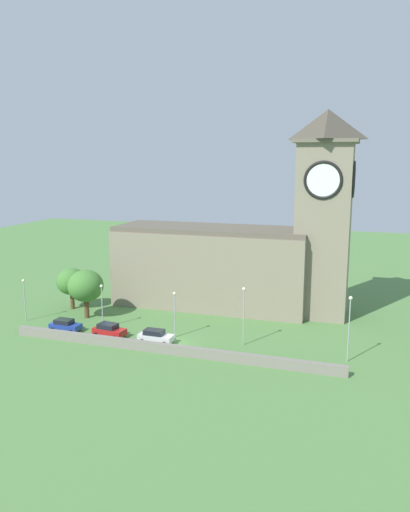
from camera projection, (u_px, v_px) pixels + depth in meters
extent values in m
plane|color=#517F42|center=(213.00, 311.00, 78.93)|extent=(200.00, 200.00, 0.00)
cube|color=gray|center=(212.00, 268.00, 81.17)|extent=(30.87, 11.50, 12.09)
cube|color=#5C5547|center=(212.00, 229.00, 79.97)|extent=(30.86, 10.61, 0.70)
cube|color=gray|center=(323.00, 231.00, 74.70)|extent=(7.79, 7.79, 25.63)
cube|color=#675F4F|center=(327.00, 141.00, 72.24)|extent=(9.04, 9.04, 0.50)
pyramid|color=#484338|center=(328.00, 124.00, 71.79)|extent=(8.18, 8.18, 4.23)
cylinder|color=white|center=(323.00, 180.00, 69.60)|extent=(4.93, 0.18, 4.93)
torus|color=black|center=(323.00, 180.00, 69.60)|extent=(5.37, 0.51, 5.37)
cylinder|color=white|center=(353.00, 179.00, 72.08)|extent=(0.18, 4.93, 4.93)
torus|color=black|center=(353.00, 179.00, 72.08)|extent=(0.51, 5.37, 5.37)
cube|color=gray|center=(167.00, 349.00, 61.41)|extent=(42.86, 0.70, 1.22)
cube|color=#233D9E|center=(66.00, 326.00, 69.48)|extent=(4.33, 1.91, 0.76)
cube|color=#1E232B|center=(64.00, 321.00, 69.42)|extent=(2.43, 1.66, 0.60)
cylinder|color=black|center=(79.00, 328.00, 69.92)|extent=(0.61, 0.34, 0.61)
cylinder|color=black|center=(71.00, 332.00, 68.22)|extent=(0.61, 0.34, 0.61)
cylinder|color=black|center=(61.00, 326.00, 70.88)|extent=(0.61, 0.34, 0.61)
cylinder|color=black|center=(53.00, 330.00, 69.18)|extent=(0.61, 0.34, 0.61)
cube|color=red|center=(109.00, 331.00, 67.27)|extent=(4.60, 2.45, 0.82)
cube|color=#1E232B|center=(108.00, 326.00, 67.23)|extent=(2.65, 1.99, 0.65)
cylinder|color=black|center=(123.00, 334.00, 67.59)|extent=(0.69, 0.43, 0.65)
cylinder|color=black|center=(114.00, 338.00, 65.86)|extent=(0.69, 0.43, 0.65)
cylinder|color=black|center=(105.00, 330.00, 68.84)|extent=(0.69, 0.43, 0.65)
cylinder|color=black|center=(96.00, 335.00, 67.11)|extent=(0.69, 0.43, 0.65)
cube|color=silver|center=(156.00, 338.00, 64.95)|extent=(4.55, 1.77, 0.81)
cube|color=#1E232B|center=(154.00, 332.00, 64.89)|extent=(2.55, 1.55, 0.64)
cylinder|color=black|center=(169.00, 340.00, 65.37)|extent=(0.65, 0.32, 0.64)
cylinder|color=black|center=(164.00, 344.00, 63.74)|extent=(0.65, 0.32, 0.64)
cylinder|color=black|center=(148.00, 337.00, 66.32)|extent=(0.65, 0.32, 0.64)
cylinder|color=black|center=(142.00, 341.00, 64.69)|extent=(0.65, 0.32, 0.64)
cylinder|color=#9EA0A5|center=(25.00, 302.00, 73.56)|extent=(0.14, 0.14, 5.82)
sphere|color=#F4EFCC|center=(23.00, 281.00, 72.98)|extent=(0.44, 0.44, 0.44)
cylinder|color=#9EA0A5|center=(102.00, 308.00, 70.37)|extent=(0.14, 0.14, 5.84)
sphere|color=#F4EFCC|center=(101.00, 286.00, 69.78)|extent=(0.44, 0.44, 0.44)
cylinder|color=#9EA0A5|center=(175.00, 316.00, 66.70)|extent=(0.14, 0.14, 5.79)
sphere|color=#F4EFCC|center=(174.00, 293.00, 66.11)|extent=(0.44, 0.44, 0.44)
cylinder|color=#9EA0A5|center=(244.00, 318.00, 63.66)|extent=(0.14, 0.14, 7.17)
sphere|color=#F4EFCC|center=(244.00, 289.00, 62.94)|extent=(0.44, 0.44, 0.44)
cylinder|color=#9EA0A5|center=(349.00, 331.00, 58.41)|extent=(0.14, 0.14, 7.49)
sphere|color=#F4EFCC|center=(351.00, 298.00, 57.66)|extent=(0.44, 0.44, 0.44)
cylinder|color=brown|center=(72.00, 300.00, 79.82)|extent=(0.66, 0.66, 2.71)
ellipsoid|color=#427A33|center=(71.00, 281.00, 79.23)|extent=(4.68, 4.68, 4.21)
cylinder|color=brown|center=(87.00, 308.00, 75.23)|extent=(0.74, 0.74, 2.94)
ellipsoid|color=#427A33|center=(86.00, 286.00, 74.58)|extent=(5.27, 5.27, 4.75)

